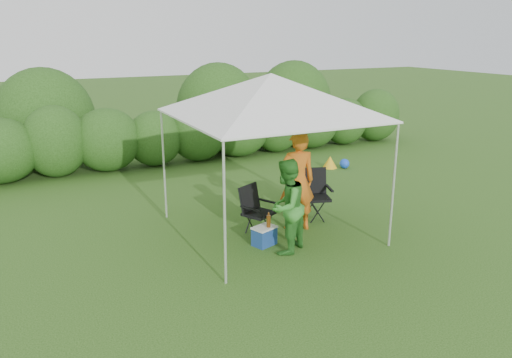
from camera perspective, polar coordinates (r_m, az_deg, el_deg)
name	(u,v)px	position (r m, az deg, el deg)	size (l,w,h in m)	color
ground	(283,240)	(8.78, 3.09, -6.98)	(70.00, 70.00, 0.00)	#355E1D
hedge	(178,134)	(13.88, -8.90, 5.14)	(15.25, 1.53, 1.80)	#2B551A
canopy	(271,95)	(8.56, 1.70, 9.55)	(3.10, 3.10, 2.83)	silver
chair_right	(314,190)	(9.73, 6.68, -1.31)	(0.71, 0.67, 0.96)	black
chair_left	(255,207)	(8.90, -0.14, -3.19)	(0.67, 0.66, 0.88)	black
man	(297,181)	(8.99, 4.70, -0.27)	(0.67, 0.44, 1.83)	#D36218
woman	(286,206)	(8.07, 3.46, -3.15)	(0.76, 0.59, 1.57)	#35842B
cooler	(264,236)	(8.52, 0.95, -6.50)	(0.46, 0.40, 0.33)	navy
bottle	(269,220)	(8.41, 1.45, -4.67)	(0.07, 0.07, 0.26)	#592D0C
lawn_toy	(334,162)	(13.49, 8.87, 1.89)	(0.64, 0.54, 0.32)	gold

